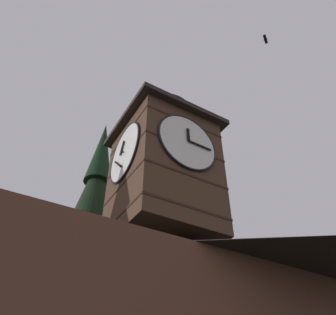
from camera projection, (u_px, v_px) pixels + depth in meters
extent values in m
pyramid|color=black|center=(194.00, 280.00, 12.10)|extent=(15.62, 11.24, 3.05)
cube|color=#4C3323|center=(164.00, 183.00, 15.21)|extent=(3.94, 3.94, 5.85)
cube|color=#352318|center=(163.00, 228.00, 13.81)|extent=(3.98, 3.98, 0.10)
cube|color=#352318|center=(164.00, 198.00, 14.73)|extent=(3.98, 3.98, 0.10)
cube|color=#352318|center=(164.00, 171.00, 15.65)|extent=(3.98, 3.98, 0.10)
cube|color=#352318|center=(164.00, 147.00, 16.57)|extent=(3.98, 3.98, 0.10)
cylinder|color=white|center=(187.00, 142.00, 14.46)|extent=(2.83, 0.10, 2.83)
torus|color=black|center=(188.00, 142.00, 14.45)|extent=(2.93, 0.10, 2.93)
cube|color=black|center=(188.00, 135.00, 14.61)|extent=(0.13, 0.04, 0.71)
cube|color=black|center=(200.00, 145.00, 14.62)|extent=(1.16, 0.04, 0.09)
sphere|color=black|center=(189.00, 141.00, 14.39)|extent=(0.10, 0.10, 0.10)
cylinder|color=white|center=(125.00, 153.00, 15.00)|extent=(0.10, 2.83, 2.83)
torus|color=black|center=(124.00, 152.00, 14.99)|extent=(0.10, 2.93, 2.93)
cube|color=black|center=(122.00, 148.00, 15.26)|extent=(0.04, 0.39, 0.70)
cube|color=black|center=(118.00, 164.00, 14.98)|extent=(0.04, 0.88, 0.87)
sphere|color=black|center=(122.00, 152.00, 14.96)|extent=(0.10, 0.10, 0.10)
cube|color=#2D231E|center=(164.00, 133.00, 17.12)|extent=(4.64, 4.64, 0.25)
cylinder|color=beige|center=(164.00, 123.00, 17.60)|extent=(2.63, 2.63, 1.26)
cylinder|color=#2D2319|center=(164.00, 129.00, 17.30)|extent=(2.69, 2.69, 0.10)
cylinder|color=#2D2319|center=(164.00, 125.00, 17.50)|extent=(2.69, 2.69, 0.10)
cylinder|color=#2D2319|center=(164.00, 121.00, 17.69)|extent=(2.69, 2.69, 0.10)
cylinder|color=#2D2319|center=(164.00, 116.00, 17.89)|extent=(2.69, 2.69, 0.10)
cone|color=#384251|center=(164.00, 106.00, 18.41)|extent=(2.93, 2.93, 1.33)
sphere|color=#2D3847|center=(165.00, 96.00, 18.89)|extent=(0.16, 0.16, 0.16)
cone|color=#15331A|center=(84.00, 266.00, 17.60)|extent=(4.07, 4.07, 5.23)
cone|color=black|center=(95.00, 192.00, 20.44)|extent=(2.88, 2.88, 6.41)
cone|color=black|center=(102.00, 152.00, 22.45)|extent=(1.69, 1.69, 4.92)
sphere|color=silver|center=(170.00, 287.00, 42.80)|extent=(1.98, 1.98, 1.98)
ellipsoid|color=black|center=(265.00, 39.00, 21.82)|extent=(0.25, 0.28, 0.14)
cube|color=black|center=(266.00, 42.00, 21.94)|extent=(0.38, 0.33, 0.12)
cube|color=black|center=(265.00, 37.00, 21.70)|extent=(0.38, 0.33, 0.12)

